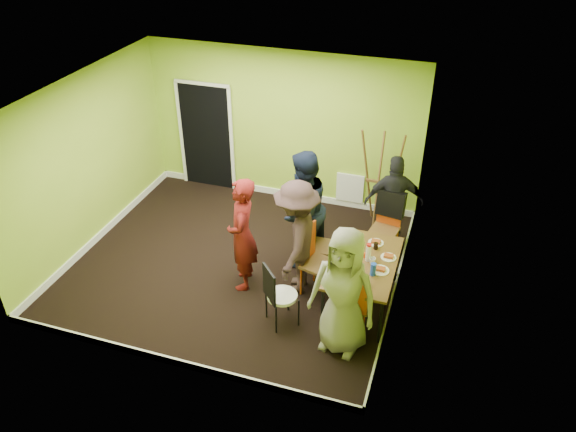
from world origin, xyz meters
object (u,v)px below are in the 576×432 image
chair_bentwood (278,293)px  person_left_near (297,238)px  chair_left_near (314,257)px  easel (380,180)px  person_front_end (344,292)px  dining_table (363,265)px  chair_back_end (389,211)px  person_standing (242,235)px  person_left_far (303,210)px  person_back_end (394,202)px  chair_left_far (314,240)px  blue_bottle (373,269)px  orange_bottle (365,255)px  thermos (368,253)px  chair_front_end (351,305)px

chair_bentwood → person_left_near: 0.88m
chair_left_near → easel: bearing=179.4°
person_front_end → dining_table: bearing=93.9°
chair_back_end → person_standing: person_standing is taller
person_left_far → person_back_end: 1.55m
chair_left_far → blue_bottle: 1.34m
chair_bentwood → orange_bottle: 1.33m
blue_bottle → person_left_near: (-1.16, 0.30, 0.05)m
person_left_near → person_left_far: bearing=-174.9°
chair_back_end → person_back_end: person_back_end is taller
person_standing → thermos: bearing=77.7°
blue_bottle → person_standing: person_standing is taller
chair_left_far → easel: easel is taller
blue_bottle → person_back_end: 1.87m
person_left_near → chair_bentwood: bearing=-5.7°
chair_left_near → chair_back_end: bearing=162.8°
chair_left_far → person_standing: 1.15m
chair_left_far → person_back_end: person_back_end is taller
chair_left_far → person_left_near: 0.61m
person_left_far → person_back_end: size_ratio=1.18×
orange_bottle → person_back_end: size_ratio=0.05×
orange_bottle → easel: bearing=94.6°
chair_front_end → person_left_near: size_ratio=0.53×
chair_left_far → chair_bentwood: chair_left_far is taller
blue_bottle → orange_bottle: blue_bottle is taller
orange_bottle → person_left_far: bearing=150.3°
person_left_near → person_front_end: (0.91, -0.95, 0.01)m
chair_bentwood → person_front_end: bearing=38.4°
dining_table → chair_front_end: 0.71m
chair_left_near → person_left_near: (-0.26, -0.02, 0.29)m
thermos → person_standing: bearing=-175.6°
person_left_far → chair_front_end: bearing=48.5°
thermos → person_front_end: 0.95m
chair_left_far → thermos: bearing=60.9°
chair_left_near → person_standing: (-1.03, -0.17, 0.28)m
person_standing → person_left_near: person_left_near is taller
chair_left_near → person_front_end: bearing=48.8°
dining_table → easel: (-0.16, 2.11, 0.20)m
chair_back_end → easel: easel is taller
chair_left_near → person_back_end: bearing=165.2°
dining_table → easel: 2.12m
chair_left_near → dining_table: bearing=98.9°
thermos → chair_left_far: bearing=150.7°
easel → thermos: size_ratio=7.49×
chair_front_end → person_standing: size_ratio=0.54×
blue_bottle → chair_left_far: bearing=142.1°
blue_bottle → chair_bentwood: bearing=-156.9°
chair_bentwood → person_back_end: (1.15, 2.37, 0.28)m
easel → person_standing: easel is taller
easel → blue_bottle: (0.34, -2.36, -0.06)m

